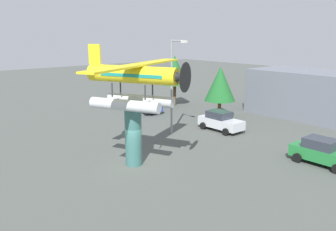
{
  "coord_description": "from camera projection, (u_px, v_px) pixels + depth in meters",
  "views": [
    {
      "loc": [
        18.49,
        -12.71,
        8.6
      ],
      "look_at": [
        0.0,
        3.0,
        2.92
      ],
      "focal_mm": 37.76,
      "sensor_mm": 36.0,
      "label": 1
    }
  ],
  "objects": [
    {
      "name": "ground_plane",
      "position": [
        134.0,
        164.0,
        23.69
      ],
      "size": [
        140.0,
        140.0,
        0.0
      ],
      "primitive_type": "plane",
      "color": "#4C514C"
    },
    {
      "name": "display_pedestal",
      "position": [
        133.0,
        137.0,
        23.25
      ],
      "size": [
        1.1,
        1.1,
        3.9
      ],
      "primitive_type": "cylinder",
      "color": "#386B66",
      "rests_on": "ground"
    },
    {
      "name": "floatplane_monument",
      "position": [
        134.0,
        82.0,
        22.37
      ],
      "size": [
        7.16,
        9.9,
        4.0
      ],
      "rotation": [
        0.0,
        0.0,
        0.43
      ],
      "color": "silver",
      "rests_on": "display_pedestal"
    },
    {
      "name": "car_near_blue",
      "position": [
        145.0,
        104.0,
        39.16
      ],
      "size": [
        4.2,
        2.02,
        1.76
      ],
      "color": "#2847B7",
      "rests_on": "ground"
    },
    {
      "name": "car_mid_silver",
      "position": [
        220.0,
        121.0,
        31.79
      ],
      "size": [
        4.2,
        2.02,
        1.76
      ],
      "color": "silver",
      "rests_on": "ground"
    },
    {
      "name": "car_far_green",
      "position": [
        323.0,
        152.0,
        23.5
      ],
      "size": [
        4.2,
        2.02,
        1.76
      ],
      "color": "#237A38",
      "rests_on": "ground"
    },
    {
      "name": "streetlight_primary",
      "position": [
        173.0,
        81.0,
        29.79
      ],
      "size": [
        1.84,
        0.28,
        8.09
      ],
      "color": "gray",
      "rests_on": "ground"
    },
    {
      "name": "storefront_building",
      "position": [
        303.0,
        93.0,
        37.27
      ],
      "size": [
        10.46,
        6.2,
        4.78
      ],
      "primitive_type": "cube",
      "color": "slate",
      "rests_on": "ground"
    },
    {
      "name": "tree_west",
      "position": [
        175.0,
        70.0,
        42.07
      ],
      "size": [
        3.13,
        3.13,
        6.03
      ],
      "color": "brown",
      "rests_on": "ground"
    },
    {
      "name": "tree_east",
      "position": [
        220.0,
        84.0,
        36.14
      ],
      "size": [
        3.16,
        3.16,
        5.29
      ],
      "color": "brown",
      "rests_on": "ground"
    }
  ]
}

